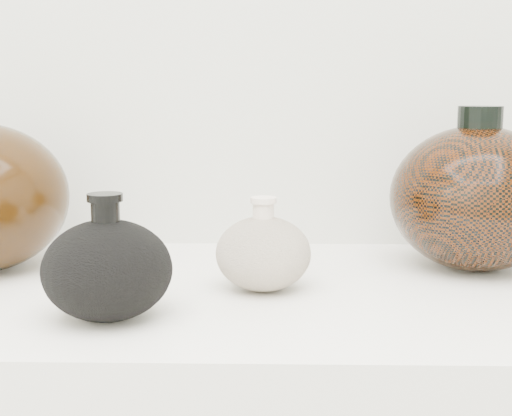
{
  "coord_description": "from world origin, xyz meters",
  "views": [
    {
      "loc": [
        0.06,
        0.1,
        1.14
      ],
      "look_at": [
        0.04,
        0.92,
        1.0
      ],
      "focal_mm": 50.0,
      "sensor_mm": 36.0,
      "label": 1
    }
  ],
  "objects": [
    {
      "name": "black_gourd_vase",
      "position": [
        -0.11,
        0.82,
        0.95
      ],
      "size": [
        0.17,
        0.17,
        0.13
      ],
      "color": "black",
      "rests_on": "display_counter"
    },
    {
      "name": "cream_gourd_vase",
      "position": [
        0.05,
        0.94,
        0.95
      ],
      "size": [
        0.15,
        0.15,
        0.11
      ],
      "color": "beige",
      "rests_on": "display_counter"
    },
    {
      "name": "right_round_pot",
      "position": [
        0.33,
        1.05,
        1.0
      ],
      "size": [
        0.23,
        0.23,
        0.22
      ],
      "color": "black",
      "rests_on": "display_counter"
    }
  ]
}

